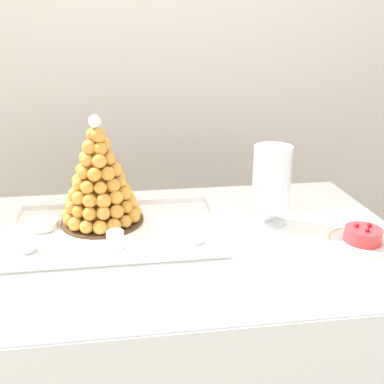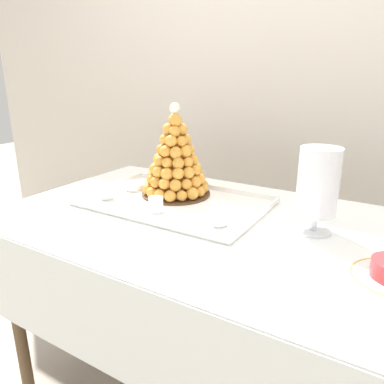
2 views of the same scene
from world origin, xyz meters
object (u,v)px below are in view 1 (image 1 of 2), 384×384
Objects in this scene: croquembouche at (100,182)px; dessert_cup_left at (27,242)px; serving_tray at (115,231)px; dessert_cup_mid_left at (115,241)px; macaron_goblet at (272,178)px; wine_glass at (101,185)px; fruit_tart_plate at (363,238)px; creme_brulee_ramekin at (43,224)px; dessert_cup_centre at (196,233)px.

dessert_cup_left is (-0.20, -0.17, -0.11)m from croquembouche.
dessert_cup_mid_left reaches higher than serving_tray.
macaron_goblet is 0.55m from wine_glass.
croquembouche is (-0.04, 0.07, 0.14)m from serving_tray.
dessert_cup_left is 0.75m from macaron_goblet.
dessert_cup_mid_left is 0.72m from fruit_tart_plate.
creme_brulee_ramekin is at bearing 166.75° from serving_tray.
dessert_cup_left is at bearing 175.08° from dessert_cup_mid_left.
dessert_cup_centre reaches higher than creme_brulee_ramekin.
dessert_cup_mid_left is 0.52m from macaron_goblet.
macaron_goblet is at bearing 141.82° from fruit_tart_plate.
serving_tray is 0.12m from dessert_cup_mid_left.
dessert_cup_centre reaches higher than serving_tray.
fruit_tart_plate is at bearing -38.18° from macaron_goblet.
dessert_cup_left is at bearing -139.27° from croquembouche.
macaron_goblet is (0.74, 0.11, 0.12)m from dessert_cup_left.
dessert_cup_centre is at bearing -39.63° from wine_glass.
serving_tray is at bearing -60.29° from croquembouche.
serving_tray is 1.88× the size of croquembouche.
croquembouche is at bearing 6.50° from creme_brulee_ramekin.
dessert_cup_left is 0.28× the size of fruit_tart_plate.
wine_glass is (0.18, 0.07, 0.10)m from creme_brulee_ramekin.
macaron_goblet reaches higher than dessert_cup_left.
macaron_goblet is (0.50, 0.01, 0.15)m from serving_tray.
fruit_tart_plate is at bearing -7.55° from dessert_cup_centre.
dessert_cup_centre is (0.48, -0.01, 0.00)m from dessert_cup_left.
fruit_tart_plate is 1.23× the size of wine_glass.
wine_glass is at bearing 89.04° from croquembouche.
fruit_tart_plate is at bearing -21.04° from wine_glass.
croquembouche is at bearing 147.05° from dessert_cup_centre.
dessert_cup_left is 0.34× the size of wine_glass.
dessert_cup_centre is 0.23× the size of macaron_goblet.
macaron_goblet reaches higher than wine_glass.
fruit_tart_plate is (0.97, -0.07, -0.02)m from dessert_cup_left.
wine_glass is (-0.05, 0.24, 0.08)m from dessert_cup_mid_left.
creme_brulee_ramekin is at bearing -159.09° from wine_glass.
creme_brulee_ramekin is (0.02, 0.15, -0.01)m from dessert_cup_left.
croquembouche reaches higher than dessert_cup_left.
serving_tray is 0.74m from fruit_tart_plate.
macaron_goblet reaches higher than creme_brulee_ramekin.
dessert_cup_mid_left is 0.29m from creme_brulee_ramekin.
dessert_cup_centre is at bearing -1.06° from dessert_cup_left.
creme_brulee_ramekin is 0.98m from fruit_tart_plate.
fruit_tart_plate is at bearing -4.16° from dessert_cup_mid_left.
wine_glass is at bearing 158.96° from fruit_tart_plate.
creme_brulee_ramekin is (-0.23, 0.17, -0.01)m from dessert_cup_mid_left.
serving_tray is 3.32× the size of fruit_tart_plate.
serving_tray is 10.92× the size of dessert_cup_centre.
wine_glass is at bearing 47.84° from dessert_cup_left.
croquembouche is 0.23m from dessert_cup_mid_left.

